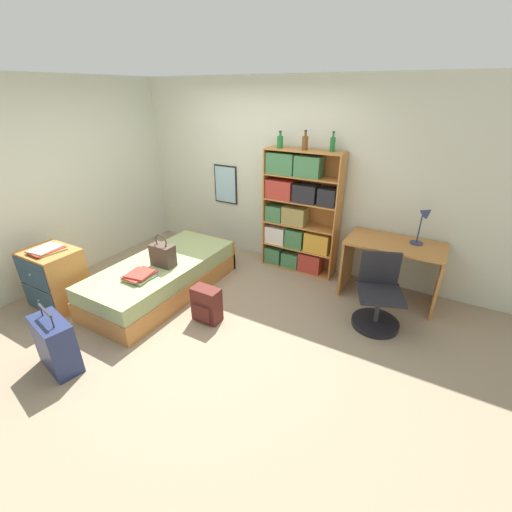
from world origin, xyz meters
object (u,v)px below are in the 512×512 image
handbag (163,255)px  backpack (206,305)px  suitcase (56,344)px  dresser (55,278)px  bed (164,277)px  magazine_pile_on_dresser (47,250)px  bottle_brown (305,142)px  bookcase (297,215)px  desk_lamp (425,218)px  desk_chair (377,305)px  bottle_green (280,142)px  bottle_clear (333,144)px  desk (392,260)px  book_stack_on_bed (140,276)px

handbag → backpack: handbag is taller
suitcase → dresser: (-1.00, 0.66, 0.10)m
bed → magazine_pile_on_dresser: size_ratio=5.45×
suitcase → bottle_brown: (1.17, 2.99, 1.54)m
bookcase → desk_lamp: bearing=-2.0°
bed → desk_chair: 2.66m
desk_chair → bottle_green: bearing=154.7°
bed → bookcase: bookcase is taller
suitcase → desk_lamp: 4.10m
bottle_brown → bottle_clear: same height
desk → backpack: desk is taller
desk_lamp → desk_chair: (-0.25, -0.75, -0.83)m
bottle_green → desk_chair: 2.39m
dresser → desk_lamp: desk_lamp is taller
handbag → desk_chair: size_ratio=0.51×
dresser → bookcase: 3.19m
bookcase → backpack: (-0.34, -1.71, -0.62)m
dresser → bottle_clear: bottle_clear is taller
bed → desk: desk is taller
bookcase → bottle_brown: 0.98m
book_stack_on_bed → bookcase: size_ratio=0.21×
suitcase → bottle_clear: (1.51, 3.05, 1.54)m
dresser → backpack: (1.77, 0.64, -0.16)m
dresser → bottle_brown: bottle_brown is taller
bookcase → desk: 1.40m
bottle_brown → bottle_clear: size_ratio=1.00×
handbag → desk_chair: handbag is taller
dresser → desk_chair: (3.47, 1.54, -0.12)m
suitcase → bookcase: bookcase is taller
dresser → magazine_pile_on_dresser: size_ratio=1.96×
handbag → bottle_clear: bearing=46.3°
bottle_clear → bottle_brown: bearing=-170.5°
bookcase → desk_chair: bearing=-30.7°
suitcase → desk: desk is taller
bottle_clear → desk_lamp: bottle_clear is taller
bookcase → bottle_clear: (0.40, 0.04, 0.98)m
bookcase → bottle_clear: bottle_clear is taller
dresser → magazine_pile_on_dresser: (0.01, -0.00, 0.39)m
bed → desk_lamp: size_ratio=4.23×
bottle_green → magazine_pile_on_dresser: bearing=-128.0°
bed → bottle_green: (0.93, 1.45, 1.58)m
suitcase → desk_lamp: (2.72, 2.95, 0.81)m
bottle_clear → desk_lamp: bearing=-4.7°
suitcase → dresser: dresser is taller
bottle_clear → handbag: bearing=-133.7°
bookcase → desk: bookcase is taller
dresser → backpack: dresser is taller
bottle_clear → desk: bearing=-11.9°
dresser → bookcase: bookcase is taller
bottle_clear → suitcase: bearing=-116.4°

